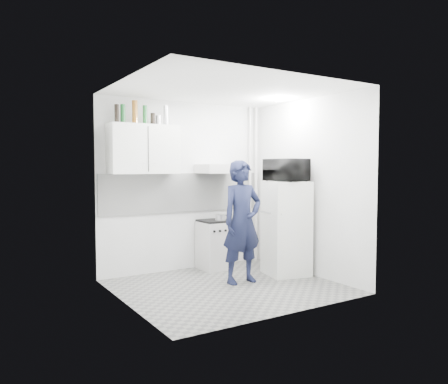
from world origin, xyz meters
TOP-DOWN VIEW (x-y plane):
  - floor at (0.00, 0.00)m, footprint 2.80×2.80m
  - ceiling at (0.00, 0.00)m, footprint 2.80×2.80m
  - wall_back at (0.00, 1.25)m, footprint 2.80×0.00m
  - wall_left at (-1.40, 0.00)m, footprint 0.00×2.60m
  - wall_right at (1.40, 0.00)m, footprint 0.00×2.60m
  - person at (0.29, 0.10)m, footprint 0.62×0.41m
  - stove at (0.39, 1.00)m, footprint 0.46×0.46m
  - fridge at (1.10, 0.13)m, footprint 0.68×0.68m
  - stove_top at (0.39, 1.00)m, footprint 0.45×0.45m
  - saucepan at (0.45, 0.93)m, footprint 0.16×0.16m
  - microwave at (1.10, 0.13)m, footprint 0.65×0.48m
  - bottle_a at (-1.13, 1.07)m, footprint 0.06×0.06m
  - bottle_b at (-1.05, 1.07)m, footprint 0.07×0.07m
  - bottle_c at (-0.87, 1.07)m, footprint 0.08×0.08m
  - bottle_d at (-0.72, 1.07)m, footprint 0.06×0.06m
  - canister_a at (-0.60, 1.07)m, footprint 0.07×0.07m
  - canister_b at (-0.52, 1.07)m, footprint 0.07×0.07m
  - bottle_e at (-0.40, 1.07)m, footprint 0.07×0.07m
  - upper_cabinet at (-0.75, 1.07)m, footprint 1.00×0.35m
  - range_hood at (0.45, 1.00)m, footprint 0.60×0.50m
  - backsplash at (0.00, 1.24)m, footprint 2.74×0.03m
  - pipe_a at (1.30, 1.17)m, footprint 0.05×0.05m
  - pipe_b at (1.18, 1.17)m, footprint 0.04×0.04m
  - ceiling_spot_fixture at (1.00, 0.20)m, footprint 0.10×0.10m

SIDE VIEW (x-z plane):
  - floor at x=0.00m, z-range 0.00..0.00m
  - stove at x=0.39m, z-range 0.00..0.74m
  - fridge at x=1.10m, z-range 0.00..1.39m
  - stove_top at x=0.39m, z-range 0.74..0.77m
  - saucepan at x=0.45m, z-range 0.77..0.86m
  - person at x=0.29m, z-range 0.00..1.69m
  - backsplash at x=0.00m, z-range 0.90..1.50m
  - wall_left at x=-1.40m, z-range 0.00..2.60m
  - wall_right at x=1.40m, z-range 0.00..2.60m
  - pipe_a at x=1.30m, z-range 0.00..2.60m
  - pipe_b at x=1.18m, z-range 0.00..2.60m
  - wall_back at x=0.00m, z-range -0.10..2.70m
  - microwave at x=1.10m, z-range 1.39..1.72m
  - range_hood at x=0.45m, z-range 1.50..1.64m
  - upper_cabinet at x=-0.75m, z-range 1.50..2.20m
  - canister_b at x=-0.52m, z-range 2.20..2.34m
  - canister_a at x=-0.60m, z-range 2.20..2.37m
  - bottle_a at x=-1.13m, z-range 2.20..2.46m
  - bottle_b at x=-1.05m, z-range 2.20..2.46m
  - bottle_d at x=-0.72m, z-range 2.20..2.47m
  - bottle_e at x=-0.40m, z-range 2.20..2.49m
  - bottle_c at x=-0.87m, z-range 2.20..2.53m
  - ceiling_spot_fixture at x=1.00m, z-range 2.56..2.58m
  - ceiling at x=0.00m, z-range 2.60..2.60m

